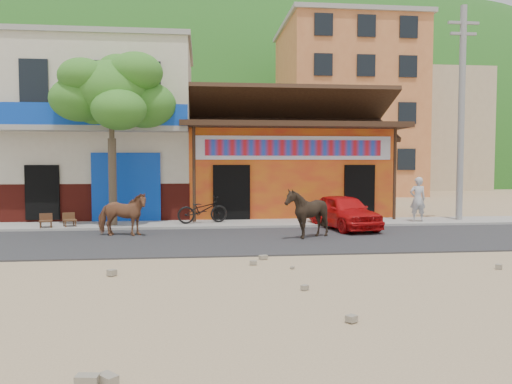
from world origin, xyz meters
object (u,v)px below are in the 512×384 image
Objects in this scene: cow_tan at (122,214)px; scooter at (203,210)px; red_car at (344,211)px; utility_pole at (461,114)px; tree at (112,138)px; cow_dark at (307,213)px; cafe_chair_right at (70,214)px; pedestrian at (418,199)px; cafe_chair_left at (46,215)px.

cow_tan is 0.86× the size of scooter.
red_car is at bearing -76.00° from cow_tan.
cow_tan is at bearing -168.91° from utility_pole.
cow_dark is (6.17, -3.25, -2.33)m from tree.
utility_pole reaches higher than tree.
tree is at bearing -14.47° from cafe_chair_right.
tree is 1.75× the size of red_car.
cow_tan is 2.81m from cafe_chair_right.
cafe_chair_right is (-7.57, 2.98, -0.23)m from cow_dark.
tree is at bearing 77.31° from scooter.
utility_pole is 3.69m from pedestrian.
cow_dark is 5.69m from pedestrian.
cow_dark is 0.43× the size of red_car.
utility_pole is 6.22m from red_car.
cow_dark is 0.81× the size of scooter.
cafe_chair_right is (-9.27, 1.00, -0.07)m from red_car.
cafe_chair_right is at bearing 2.77° from pedestrian.
tree is 8.35m from red_car.
tree is 12.84m from utility_pole.
cow_tan is 5.63m from cow_dark.
cow_dark reaches higher than scooter.
cafe_chair_right is at bearing -102.39° from cow_dark.
cafe_chair_left is 0.75m from cafe_chair_right.
cow_tan is (-12.15, -2.38, -3.41)m from utility_pole.
scooter is at bearing -179.79° from utility_pole.
cafe_chair_right is (0.71, 0.23, -0.00)m from cafe_chair_left.
cow_tan is 1.06× the size of cow_dark.
tree is at bearing 23.23° from cow_tan.
utility_pole is at bearing 4.95° from red_car.
cafe_chair_left is (-5.21, -0.66, -0.05)m from scooter.
tree is 4.02× the size of cow_dark.
cow_dark is 0.91× the size of pedestrian.
cow_tan is (0.65, -2.18, -2.41)m from tree.
red_car is at bearing 21.49° from pedestrian.
utility_pole is 9.27× the size of cafe_chair_right.
tree reaches higher than pedestrian.
utility_pole is 14.65m from cafe_chair_right.
utility_pole is at bearing -165.47° from pedestrian.
cow_dark is at bearing -27.75° from tree.
cafe_chair_right is at bearing 162.27° from red_car.
tree is 3.32m from cow_tan.
cow_tan reaches higher than cafe_chair_right.
red_car is 10.01m from cafe_chair_left.
cow_dark is (5.53, -1.07, 0.08)m from cow_tan.
pedestrian is (-1.83, -0.39, -3.18)m from utility_pole.
cafe_chair_right is at bearing -178.12° from utility_pole.
cow_dark reaches higher than cafe_chair_left.
scooter is 2.12× the size of cafe_chair_right.
scooter is 1.12× the size of pedestrian.
pedestrian is (10.97, -0.19, -2.18)m from tree.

